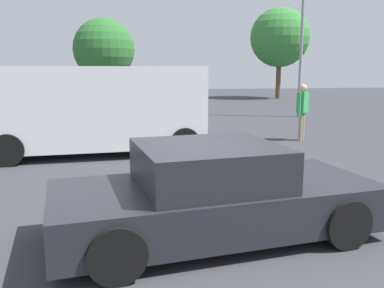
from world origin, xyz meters
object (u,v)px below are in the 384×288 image
at_px(sedan_foreground, 213,194).
at_px(pedestrian, 302,107).
at_px(light_post_near, 303,8).
at_px(van_white, 99,107).
at_px(dog, 146,172).

relative_size(sedan_foreground, pedestrian, 2.55).
relative_size(sedan_foreground, light_post_near, 0.61).
relative_size(van_white, pedestrian, 3.16).
distance_m(pedestrian, light_post_near, 7.67).
height_order(pedestrian, light_post_near, light_post_near).
bearing_deg(sedan_foreground, pedestrian, 49.50).
distance_m(sedan_foreground, dog, 2.84).
distance_m(dog, pedestrian, 6.63).
height_order(sedan_foreground, pedestrian, pedestrian).
distance_m(sedan_foreground, van_white, 6.19).
bearing_deg(van_white, dog, -75.82).
height_order(dog, pedestrian, pedestrian).
height_order(sedan_foreground, dog, sedan_foreground).
relative_size(sedan_foreground, van_white, 0.81).
bearing_deg(light_post_near, van_white, -140.22).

